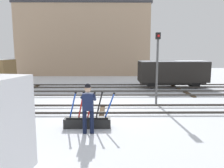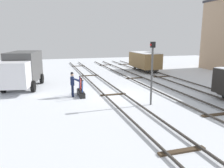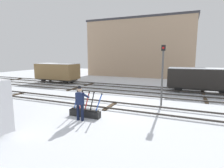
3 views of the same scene
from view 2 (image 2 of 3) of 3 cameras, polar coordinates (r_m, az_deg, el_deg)
ground_plane at (r=16.62m, az=0.26°, el=-2.83°), size 60.00×60.00×0.00m
track_main_line at (r=16.60m, az=0.26°, el=-2.47°), size 44.00×1.94×0.18m
track_siding_near at (r=18.25m, az=13.03°, el=-1.44°), size 44.00×1.94×0.18m
track_siding_far at (r=19.99m, az=20.89°, el=-0.78°), size 44.00×1.94×0.18m
switch_lever_frame at (r=16.51m, az=-7.97°, el=-2.15°), size 1.99×0.36×1.43m
rail_worker at (r=16.18m, az=-10.02°, el=0.32°), size 0.53×0.67×1.81m
delivery_truck at (r=20.01m, az=-21.95°, el=3.72°), size 6.22×3.25×3.02m
signal_post at (r=13.99m, az=10.20°, el=4.28°), size 0.24×0.32×3.96m
freight_car_near_switch at (r=28.55m, az=8.36°, el=6.00°), size 5.21×2.33×2.36m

